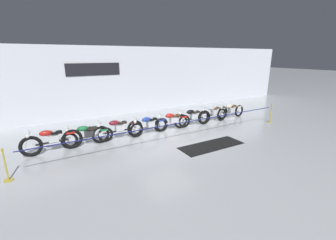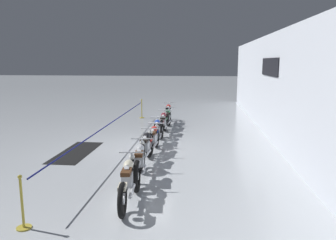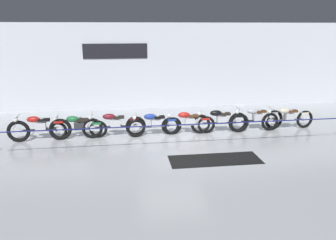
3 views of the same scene
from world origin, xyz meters
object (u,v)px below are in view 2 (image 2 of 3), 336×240
at_px(motorcycle_blue_3, 157,131).
at_px(motorcycle_black_5, 146,148).
at_px(motorcycle_red_0, 168,113).
at_px(motorcycle_maroon_2, 163,123).
at_px(motorcycle_silver_6, 140,162).
at_px(stanchion_mid_left, 23,210).
at_px(floor_banner, 76,152).
at_px(motorcycle_red_4, 153,139).
at_px(motorcycle_cream_7, 128,181).
at_px(motorcycle_green_1, 167,119).
at_px(stanchion_far_left, 121,119).

height_order(motorcycle_blue_3, motorcycle_black_5, motorcycle_black_5).
relative_size(motorcycle_red_0, motorcycle_maroon_2, 0.95).
relative_size(motorcycle_maroon_2, motorcycle_silver_6, 1.01).
bearing_deg(stanchion_mid_left, motorcycle_blue_3, 166.67).
bearing_deg(motorcycle_maroon_2, floor_banner, -40.36).
relative_size(motorcycle_red_4, motorcycle_silver_6, 0.89).
height_order(motorcycle_red_0, motorcycle_cream_7, motorcycle_red_0).
bearing_deg(motorcycle_red_0, motorcycle_blue_3, -0.08).
bearing_deg(floor_banner, motorcycle_green_1, 149.18).
relative_size(motorcycle_blue_3, floor_banner, 0.73).
bearing_deg(motorcycle_maroon_2, motorcycle_blue_3, -2.39).
bearing_deg(motorcycle_black_5, motorcycle_blue_3, 179.79).
height_order(stanchion_far_left, floor_banner, stanchion_far_left).
distance_m(motorcycle_red_0, floor_banner, 6.38).
distance_m(motorcycle_green_1, motorcycle_silver_6, 6.89).
distance_m(motorcycle_blue_3, stanchion_far_left, 1.84).
height_order(motorcycle_red_4, motorcycle_silver_6, motorcycle_silver_6).
height_order(motorcycle_maroon_2, floor_banner, motorcycle_maroon_2).
relative_size(motorcycle_red_0, motorcycle_green_1, 1.06).
xyz_separation_m(motorcycle_red_4, floor_banner, (0.32, -2.65, -0.46)).
bearing_deg(motorcycle_blue_3, motorcycle_red_0, 179.92).
distance_m(motorcycle_black_5, floor_banner, 2.80).
bearing_deg(motorcycle_silver_6, motorcycle_black_5, -176.25).
height_order(motorcycle_maroon_2, motorcycle_silver_6, motorcycle_silver_6).
xyz_separation_m(motorcycle_red_0, motorcycle_red_4, (5.48, 0.03, -0.03)).
bearing_deg(motorcycle_black_5, motorcycle_silver_6, 3.75).
distance_m(motorcycle_red_0, motorcycle_green_1, 1.34).
distance_m(motorcycle_silver_6, floor_banner, 3.67).
distance_m(motorcycle_green_1, motorcycle_blue_3, 2.83).
xyz_separation_m(stanchion_far_left, stanchion_mid_left, (7.64, -0.00, -0.40)).
xyz_separation_m(motorcycle_green_1, motorcycle_silver_6, (6.89, -0.00, 0.03)).
bearing_deg(motorcycle_silver_6, motorcycle_blue_3, -178.73).
xyz_separation_m(motorcycle_green_1, stanchion_far_left, (1.99, -1.70, 0.30)).
bearing_deg(motorcycle_cream_7, motorcycle_green_1, 179.83).
xyz_separation_m(motorcycle_green_1, motorcycle_maroon_2, (1.32, -0.03, 0.03)).
distance_m(motorcycle_red_0, motorcycle_cream_7, 9.55).
distance_m(motorcycle_maroon_2, motorcycle_red_4, 2.82).
relative_size(motorcycle_blue_3, motorcycle_black_5, 0.91).
relative_size(motorcycle_green_1, motorcycle_maroon_2, 0.89).
height_order(motorcycle_silver_6, floor_banner, motorcycle_silver_6).
height_order(motorcycle_cream_7, stanchion_far_left, stanchion_far_left).
bearing_deg(motorcycle_black_5, motorcycle_green_1, 178.91).
height_order(motorcycle_green_1, stanchion_mid_left, stanchion_mid_left).
distance_m(motorcycle_red_0, stanchion_far_left, 3.71).
bearing_deg(floor_banner, stanchion_far_left, 158.44).
relative_size(motorcycle_maroon_2, stanchion_far_left, 0.19).
height_order(motorcycle_green_1, stanchion_far_left, stanchion_far_left).
relative_size(stanchion_mid_left, floor_banner, 0.37).
bearing_deg(floor_banner, motorcycle_silver_6, 48.27).
xyz_separation_m(motorcycle_red_0, floor_banner, (5.80, -2.61, -0.48)).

